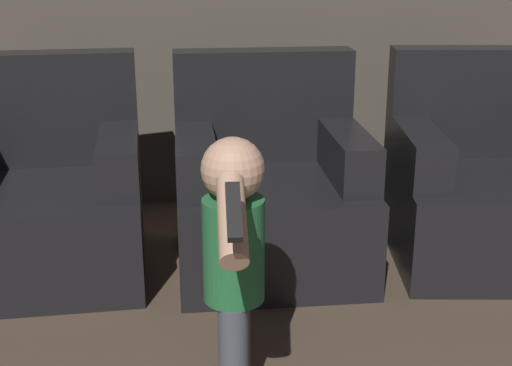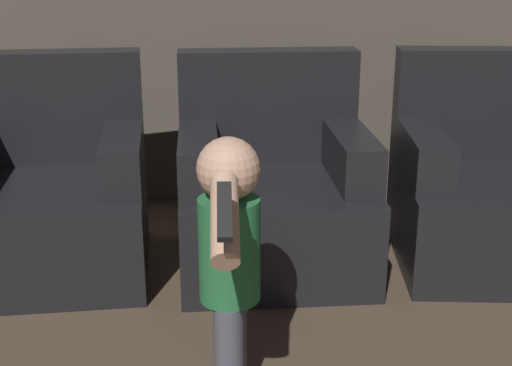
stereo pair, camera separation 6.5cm
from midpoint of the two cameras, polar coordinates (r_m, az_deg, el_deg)
The scene contains 4 objects.
armchair_left at distance 3.15m, azimuth -15.55°, elevation -1.10°, with size 0.86×0.84×0.90m.
armchair_middle at distance 3.08m, azimuth 1.98°, elevation -0.86°, with size 0.82×0.80×0.90m.
armchair_right at distance 3.29m, azimuth 18.79°, elevation -0.56°, with size 0.85×0.83×0.90m.
person_toddler at distance 2.09m, azimuth -1.25°, elevation -5.43°, with size 0.18×0.57×0.83m.
Camera 2 is at (0.07, 0.78, 1.35)m, focal length 50.00 mm.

